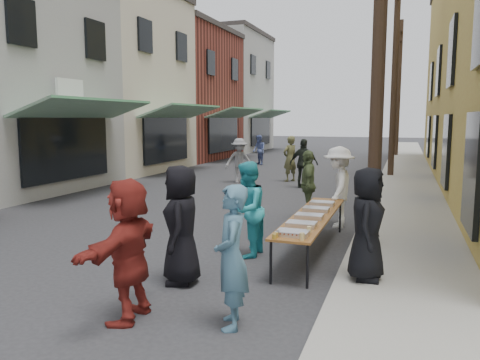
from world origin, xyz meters
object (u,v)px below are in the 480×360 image
Objects in this scene: utility_pole_far at (399,89)px; serving_table at (312,217)px; utility_pole_mid at (395,73)px; catering_tray_sausage at (293,233)px; server at (367,224)px; utility_pole_near at (380,16)px; guest_front_c at (247,209)px; guest_front_a at (181,225)px.

utility_pole_far is 2.25× the size of serving_table.
utility_pole_mid reaches higher than catering_tray_sausage.
server is at bearing -52.12° from serving_table.
guest_front_c is (-2.19, -1.38, -3.60)m from utility_pole_near.
server is (2.24, -0.86, 0.08)m from guest_front_c.
serving_table is at bearing -92.45° from utility_pole_far.
guest_front_c reaches higher than serving_table.
serving_table is 1.65m from catering_tray_sausage.
catering_tray_sausage is 0.28× the size of guest_front_c.
utility_pole_near reaches higher than server.
serving_table is (-1.06, -24.81, -3.79)m from utility_pole_far.
server is at bearing 87.00° from guest_front_a.
utility_pole_near is at bearing 3.44° from server.
serving_table is (-1.06, -12.81, -3.79)m from utility_pole_mid.
utility_pole_mid reaches higher than serving_table.
guest_front_c is 1.03× the size of server.
utility_pole_mid is at bearing 2.36° from server.
serving_table is 8.00× the size of catering_tray_sausage.
guest_front_a is 2.88m from server.
guest_front_c is at bearing 136.15° from catering_tray_sausage.
utility_pole_mid is at bearing 90.00° from utility_pole_near.
utility_pole_mid is at bearing -90.00° from utility_pole_far.
server is (0.05, -14.24, -3.53)m from utility_pole_mid.
guest_front_a is at bearing -100.15° from utility_pole_mid.
serving_table is at bearing -94.74° from utility_pole_mid.
catering_tray_sausage reaches higher than serving_table.
guest_front_a is at bearing 109.18° from server.
catering_tray_sausage is 0.29× the size of server.
utility_pole_near is 2.25× the size of serving_table.
catering_tray_sausage is at bearing -90.00° from serving_table.
utility_pole_mid is 5.02× the size of guest_front_c.
serving_table is 2.29× the size of server.
utility_pole_mid is 2.25× the size of serving_table.
serving_table is 2.14× the size of guest_front_a.
utility_pole_far is at bearing 87.70° from catering_tray_sausage.
catering_tray_sausage is 1.56m from guest_front_c.
catering_tray_sausage is at bearing -92.30° from utility_pole_far.
server reaches higher than catering_tray_sausage.
guest_front_a is (-2.70, -27.08, -3.57)m from utility_pole_far.
guest_front_c is (0.51, 1.70, -0.04)m from guest_front_a.
utility_pole_far reaches higher than catering_tray_sausage.
utility_pole_far is 25.73m from guest_front_c.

